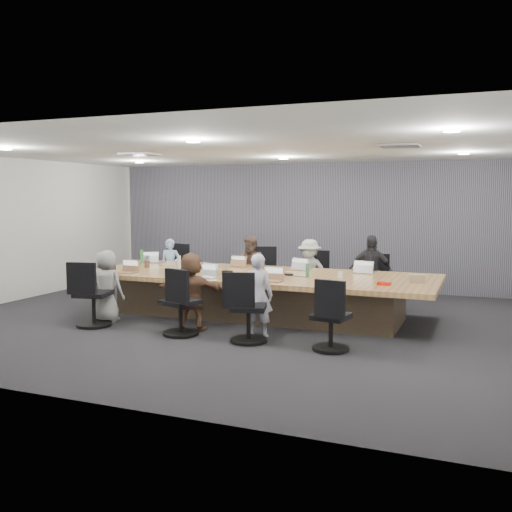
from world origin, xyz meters
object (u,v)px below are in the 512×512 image
at_px(chair_0, 179,272).
at_px(chair_2, 315,282).
at_px(chair_6, 249,313).
at_px(person_5, 192,291).
at_px(bottle_green_right, 307,270).
at_px(laptop_3, 365,272).
at_px(chair_7, 331,322).
at_px(person_4, 107,286).
at_px(laptop_4, 126,272).
at_px(bottle_clear, 179,262).
at_px(laptop_0, 156,262).
at_px(laptop_2, 301,269).
at_px(person_2, 310,272).
at_px(snack_packet, 384,284).
at_px(chair_5, 180,308).
at_px(person_0, 170,267).
at_px(laptop_1, 241,266).
at_px(conference_table, 258,293).
at_px(laptop_6, 271,281).
at_px(chair_3, 374,286).
at_px(person_6, 258,295).
at_px(stapler, 256,277).
at_px(bottle_green_left, 142,257).
at_px(canvas_bag, 417,279).
at_px(person_3, 370,272).
at_px(chair_1, 258,277).
at_px(chair_4, 93,299).
at_px(laptop_5, 208,277).
at_px(person_1, 252,268).
at_px(mug_brown, 147,264).

bearing_deg(chair_0, chair_2, -164.68).
height_order(chair_0, chair_6, chair_0).
xyz_separation_m(person_5, bottle_green_right, (1.48, 1.23, 0.25)).
bearing_deg(chair_0, laptop_3, -176.80).
bearing_deg(chair_7, person_4, -175.88).
bearing_deg(laptop_4, bottle_clear, 64.76).
distance_m(laptop_0, laptop_2, 3.04).
distance_m(chair_2, laptop_4, 3.66).
xyz_separation_m(chair_2, person_2, (0.00, -0.35, 0.23)).
relative_size(laptop_0, snack_packet, 1.81).
xyz_separation_m(chair_5, person_0, (-1.96, 3.05, 0.17)).
bearing_deg(laptop_1, chair_0, -16.25).
bearing_deg(person_4, conference_table, -149.81).
bearing_deg(laptop_6, chair_3, 66.83).
bearing_deg(person_6, laptop_4, -19.50).
distance_m(laptop_1, bottle_clear, 1.17).
distance_m(chair_5, bottle_clear, 2.15).
bearing_deg(person_2, person_5, -104.40).
relative_size(chair_5, person_5, 0.69).
distance_m(chair_6, laptop_4, 2.83).
bearing_deg(laptop_1, stapler, 131.58).
height_order(bottle_green_left, bottle_clear, bottle_green_left).
height_order(person_0, canvas_bag, person_0).
xyz_separation_m(chair_5, canvas_bag, (3.21, 1.64, 0.39)).
distance_m(chair_5, laptop_6, 1.46).
distance_m(person_2, laptop_4, 3.41).
xyz_separation_m(person_3, laptop_6, (-1.14, -2.15, 0.07)).
distance_m(chair_1, laptop_2, 1.53).
relative_size(chair_0, chair_4, 0.97).
distance_m(laptop_2, laptop_5, 1.93).
xyz_separation_m(chair_5, bottle_clear, (-1.05, 1.83, 0.44)).
xyz_separation_m(chair_4, person_5, (1.57, 0.35, 0.17)).
distance_m(chair_2, person_2, 0.42).
bearing_deg(person_3, laptop_4, -157.04).
xyz_separation_m(laptop_3, bottle_green_right, (-0.76, -0.92, 0.10)).
height_order(laptop_2, person_3, person_3).
relative_size(person_2, laptop_5, 3.99).
height_order(laptop_2, laptop_3, same).
bearing_deg(person_0, laptop_1, -31.56).
bearing_deg(person_1, stapler, -58.76).
distance_m(laptop_0, person_5, 2.91).
height_order(laptop_1, laptop_4, same).
height_order(chair_0, chair_2, chair_0).
bearing_deg(laptop_2, person_1, -13.13).
relative_size(chair_4, chair_6, 1.05).
xyz_separation_m(chair_7, laptop_2, (-1.21, 2.50, 0.36)).
distance_m(laptop_1, mug_brown, 1.75).
distance_m(chair_0, person_1, 1.89).
height_order(laptop_4, bottle_clear, bottle_clear).
bearing_deg(chair_3, chair_2, -14.55).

